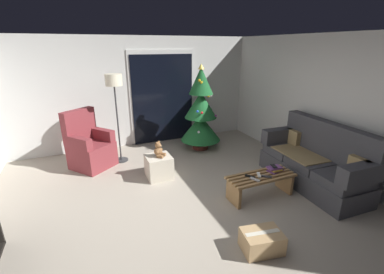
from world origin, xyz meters
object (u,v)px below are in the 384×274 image
at_px(remote_black, 250,176).
at_px(book_stack, 275,169).
at_px(coffee_table, 261,182).
at_px(ottoman, 159,167).
at_px(couch, 315,163).
at_px(christmas_tree, 201,113).
at_px(remote_graphite, 267,177).
at_px(remote_silver, 255,179).
at_px(floor_lamp, 114,89).
at_px(remote_white, 259,175).
at_px(cell_phone, 274,166).
at_px(teddy_bear_chestnut, 159,150).
at_px(cardboard_box_taped_mid_floor, 262,241).
at_px(armchair, 90,147).

xyz_separation_m(remote_black, book_stack, (0.48, 0.01, 0.03)).
bearing_deg(coffee_table, ottoman, 135.30).
distance_m(book_stack, ottoman, 2.01).
bearing_deg(ottoman, coffee_table, -44.70).
relative_size(couch, christmas_tree, 1.02).
bearing_deg(remote_graphite, remote_silver, 131.01).
bearing_deg(ottoman, remote_black, -48.87).
xyz_separation_m(book_stack, floor_lamp, (-2.09, 2.25, 1.09)).
relative_size(remote_white, cell_phone, 1.08).
relative_size(coffee_table, ottoman, 2.50).
distance_m(christmas_tree, ottoman, 1.76).
distance_m(coffee_table, cell_phone, 0.35).
distance_m(coffee_table, book_stack, 0.33).
height_order(coffee_table, floor_lamp, floor_lamp).
distance_m(couch, book_stack, 0.82).
relative_size(remote_black, ottoman, 0.35).
relative_size(cell_phone, teddy_bear_chestnut, 0.50).
bearing_deg(cardboard_box_taped_mid_floor, teddy_bear_chestnut, 104.40).
bearing_deg(armchair, ottoman, -41.71).
bearing_deg(remote_black, remote_silver, -118.70).
distance_m(couch, cell_phone, 0.83).
xyz_separation_m(couch, teddy_bear_chestnut, (-2.38, 1.29, 0.13)).
xyz_separation_m(remote_white, christmas_tree, (0.05, 2.25, 0.47)).
xyz_separation_m(christmas_tree, cardboard_box_taped_mid_floor, (-0.72, -3.23, -0.73)).
relative_size(teddy_bear_chestnut, cardboard_box_taped_mid_floor, 0.56).
xyz_separation_m(couch, cell_phone, (-0.83, 0.07, 0.06)).
distance_m(armchair, teddy_bear_chestnut, 1.50).
bearing_deg(remote_graphite, armchair, 85.55).
height_order(cell_phone, floor_lamp, floor_lamp).
bearing_deg(remote_silver, ottoman, -72.17).
relative_size(remote_graphite, cell_phone, 1.08).
bearing_deg(remote_graphite, cardboard_box_taped_mid_floor, 179.63).
bearing_deg(couch, remote_white, 178.24).
relative_size(remote_silver, cardboard_box_taped_mid_floor, 0.31).
bearing_deg(cell_phone, remote_silver, -146.26).
relative_size(remote_white, teddy_bear_chestnut, 0.55).
distance_m(remote_graphite, ottoman, 1.90).
bearing_deg(book_stack, remote_black, -178.37).
bearing_deg(remote_white, cardboard_box_taped_mid_floor, -95.70).
bearing_deg(teddy_bear_chestnut, remote_silver, -51.05).
relative_size(remote_black, christmas_tree, 0.08).
relative_size(remote_white, armchair, 0.14).
relative_size(coffee_table, teddy_bear_chestnut, 3.86).
bearing_deg(cardboard_box_taped_mid_floor, ottoman, 104.54).
distance_m(book_stack, floor_lamp, 3.26).
bearing_deg(armchair, couch, -33.12).
bearing_deg(couch, remote_silver, -177.09).
distance_m(coffee_table, armchair, 3.29).
bearing_deg(ottoman, remote_graphite, -45.74).
bearing_deg(remote_silver, couch, 161.75).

